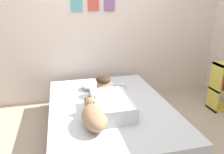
# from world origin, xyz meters

# --- Properties ---
(ground_plane) EXTENTS (12.80, 12.80, 0.00)m
(ground_plane) POSITION_xyz_m (0.00, 0.00, 0.00)
(ground_plane) COLOR tan
(back_wall) EXTENTS (4.40, 0.12, 2.50)m
(back_wall) POSITION_xyz_m (-0.00, 1.42, 1.25)
(back_wall) COLOR silver
(back_wall) RESTS_ON ground
(bed) EXTENTS (1.50, 2.03, 0.41)m
(bed) POSITION_xyz_m (-0.01, 0.22, 0.20)
(bed) COLOR #726051
(bed) RESTS_ON ground
(pillow) EXTENTS (0.52, 0.32, 0.11)m
(pillow) POSITION_xyz_m (-0.04, 0.77, 0.47)
(pillow) COLOR silver
(pillow) RESTS_ON bed
(person_lying) EXTENTS (0.43, 0.92, 0.27)m
(person_lying) POSITION_xyz_m (-0.02, 0.17, 0.52)
(person_lying) COLOR silver
(person_lying) RESTS_ON bed
(dog) EXTENTS (0.26, 0.57, 0.21)m
(dog) POSITION_xyz_m (-0.26, -0.16, 0.52)
(dog) COLOR #9E7A56
(dog) RESTS_ON bed
(coffee_cup) EXTENTS (0.12, 0.09, 0.07)m
(coffee_cup) POSITION_xyz_m (0.28, 0.68, 0.45)
(coffee_cup) COLOR white
(coffee_cup) RESTS_ON bed
(cell_phone) EXTENTS (0.07, 0.14, 0.01)m
(cell_phone) POSITION_xyz_m (-0.11, -0.19, 0.42)
(cell_phone) COLOR black
(cell_phone) RESTS_ON bed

